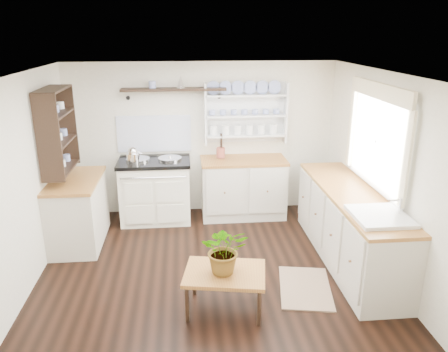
{
  "coord_description": "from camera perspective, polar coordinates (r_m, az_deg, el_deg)",
  "views": [
    {
      "loc": [
        -0.28,
        -4.58,
        2.73
      ],
      "look_at": [
        0.18,
        0.25,
        1.1
      ],
      "focal_mm": 35.0,
      "sensor_mm": 36.0,
      "label": 1
    }
  ],
  "objects": [
    {
      "name": "aga_cooker",
      "position": [
        6.57,
        -8.93,
        -1.75
      ],
      "size": [
        1.04,
        0.72,
        0.96
      ],
      "color": "white",
      "rests_on": "floor"
    },
    {
      "name": "left_cabinets",
      "position": [
        6.1,
        -18.52,
        -4.29
      ],
      "size": [
        0.62,
        1.13,
        0.9
      ],
      "color": "beige",
      "rests_on": "floor"
    },
    {
      "name": "right_cabinets",
      "position": [
        5.57,
        16.02,
        -6.28
      ],
      "size": [
        0.62,
        2.43,
        0.9
      ],
      "color": "beige",
      "rests_on": "floor"
    },
    {
      "name": "belfast_sink",
      "position": [
        4.81,
        19.54,
        -6.26
      ],
      "size": [
        0.55,
        0.6,
        0.45
      ],
      "color": "white",
      "rests_on": "right_cabinets"
    },
    {
      "name": "floor_rug",
      "position": [
        5.09,
        10.55,
        -14.15
      ],
      "size": [
        0.69,
        0.93,
        0.02
      ],
      "primitive_type": "cube",
      "rotation": [
        0.0,
        0.0,
        -0.18
      ],
      "color": "brown",
      "rests_on": "floor"
    },
    {
      "name": "wall_left",
      "position": [
        5.14,
        -24.67,
        -1.09
      ],
      "size": [
        0.02,
        3.8,
        2.3
      ],
      "primitive_type": "cube",
      "color": "beige",
      "rests_on": "ground"
    },
    {
      "name": "high_shelf",
      "position": [
        6.41,
        -6.58,
        11.09
      ],
      "size": [
        1.5,
        0.29,
        0.16
      ],
      "color": "black",
      "rests_on": "wall_back"
    },
    {
      "name": "wall_back",
      "position": [
        6.68,
        -2.88,
        4.86
      ],
      "size": [
        4.0,
        0.02,
        2.3
      ],
      "primitive_type": "cube",
      "color": "beige",
      "rests_on": "ground"
    },
    {
      "name": "window",
      "position": [
        5.36,
        19.37,
        4.94
      ],
      "size": [
        0.08,
        1.55,
        1.22
      ],
      "color": "white",
      "rests_on": "wall_right"
    },
    {
      "name": "kettle",
      "position": [
        6.31,
        -11.78,
        2.66
      ],
      "size": [
        0.19,
        0.19,
        0.23
      ],
      "primitive_type": null,
      "color": "silver",
      "rests_on": "aga_cooker"
    },
    {
      "name": "center_table",
      "position": [
        4.49,
        0.11,
        -12.9
      ],
      "size": [
        0.89,
        0.71,
        0.43
      ],
      "rotation": [
        0.0,
        0.0,
        -0.18
      ],
      "color": "brown",
      "rests_on": "floor"
    },
    {
      "name": "back_cabinets",
      "position": [
        6.64,
        2.51,
        -1.42
      ],
      "size": [
        1.27,
        0.63,
        0.9
      ],
      "color": "beige",
      "rests_on": "floor"
    },
    {
      "name": "floor",
      "position": [
        5.34,
        -1.71,
        -12.18
      ],
      "size": [
        4.0,
        3.8,
        0.01
      ],
      "primitive_type": "cube",
      "color": "black",
      "rests_on": "ground"
    },
    {
      "name": "ceiling",
      "position": [
        4.61,
        -1.99,
        13.2
      ],
      "size": [
        4.0,
        3.8,
        0.01
      ],
      "primitive_type": "cube",
      "color": "white",
      "rests_on": "wall_back"
    },
    {
      "name": "wall_right",
      "position": [
        5.36,
        20.04,
        0.24
      ],
      "size": [
        0.02,
        3.8,
        2.3
      ],
      "primitive_type": "cube",
      "color": "beige",
      "rests_on": "ground"
    },
    {
      "name": "potted_plant",
      "position": [
        4.34,
        0.12,
        -9.54
      ],
      "size": [
        0.47,
        0.42,
        0.5
      ],
      "primitive_type": "imported",
      "rotation": [
        0.0,
        0.0,
        -0.05
      ],
      "color": "#3F7233",
      "rests_on": "center_table"
    },
    {
      "name": "left_shelving",
      "position": [
        5.82,
        -20.96,
        5.64
      ],
      "size": [
        0.28,
        0.8,
        1.05
      ],
      "primitive_type": "cube",
      "color": "black",
      "rests_on": "wall_left"
    },
    {
      "name": "plate_rack",
      "position": [
        6.62,
        2.77,
        8.32
      ],
      "size": [
        1.2,
        0.22,
        0.9
      ],
      "color": "white",
      "rests_on": "wall_back"
    },
    {
      "name": "utensil_crock",
      "position": [
        6.52,
        -0.44,
        3.06
      ],
      "size": [
        0.13,
        0.13,
        0.15
      ],
      "primitive_type": "cylinder",
      "color": "#954536",
      "rests_on": "back_cabinets"
    }
  ]
}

